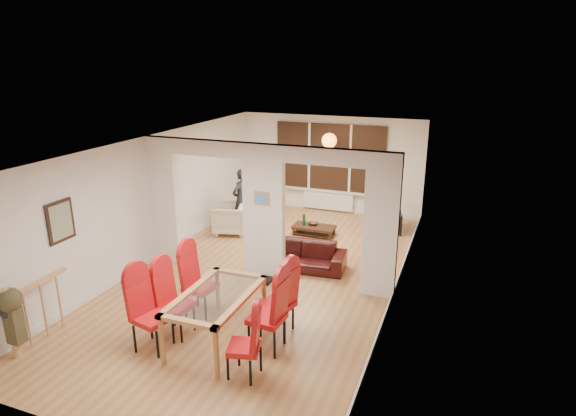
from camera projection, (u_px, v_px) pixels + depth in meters
The scene contains 24 objects.
floor at pixel (265, 275), 9.41m from camera, with size 5.00×9.00×0.01m, color #AF7B46.
room_walls at pixel (264, 212), 9.02m from camera, with size 5.00×9.00×2.60m, color silver, non-canonical shape.
divider_wall at pixel (264, 212), 9.02m from camera, with size 5.00×0.18×2.60m, color white.
bay_window_blinds at pixel (330, 157), 12.91m from camera, with size 3.00×0.08×1.80m, color black.
radiator at pixel (328, 200), 13.24m from camera, with size 1.40×0.08×0.50m, color white.
pendant_light at pixel (329, 141), 11.60m from camera, with size 0.36×0.36×0.36m, color orange.
stair_newel at pixel (40, 306), 7.15m from camera, with size 0.40×1.20×1.10m, color tan, non-canonical shape.
wall_poster at pixel (60, 221), 7.62m from camera, with size 0.04×0.52×0.67m, color gray.
pillar_photo at pixel (262, 198), 8.84m from camera, with size 0.30×0.03×0.25m, color #4C8CD8.
dining_table at pixel (217, 317), 7.14m from camera, with size 0.94×1.67×0.78m, color #AA743E, non-canonical shape.
dining_chair_la at pixel (152, 312), 6.90m from camera, with size 0.47×0.47×1.17m, color #B31215, non-canonical shape.
dining_chair_lb at pixel (176, 301), 7.26m from camera, with size 0.45×0.45×1.12m, color #B31215, non-canonical shape.
dining_chair_lc at pixel (200, 283), 7.84m from camera, with size 0.46×0.46×1.14m, color #B31215, non-canonical shape.
dining_chair_ra at pixel (244, 342), 6.32m from camera, with size 0.41×0.41×1.02m, color #B31215, non-canonical shape.
dining_chair_rb at pixel (267, 312), 6.89m from camera, with size 0.47×0.47×1.18m, color #B31215, non-canonical shape.
dining_chair_rc at pixel (277, 299), 7.29m from camera, with size 0.46×0.46×1.16m, color #B31215, non-canonical shape.
sofa at pixel (300, 255), 9.68m from camera, with size 1.83×0.72×0.53m, color black.
armchair at pixel (230, 218), 11.59m from camera, with size 0.79×0.77×0.72m, color beige.
person at pixel (242, 200), 11.66m from camera, with size 0.37×0.56×1.54m, color black.
television at pixel (396, 221), 11.78m from camera, with size 0.11×0.87×0.50m, color black.
coffee_table at pixel (314, 230), 11.51m from camera, with size 0.99×0.50×0.23m, color #311C11, non-canonical shape.
bottle at pixel (304, 219), 11.48m from camera, with size 0.07×0.07×0.29m, color #143F19.
bowl at pixel (313, 224), 11.54m from camera, with size 0.23×0.23×0.06m, color #311C11.
shoes at pixel (265, 280), 9.09m from camera, with size 0.23×0.25×0.09m, color black, non-canonical shape.
Camera 1 is at (3.46, -7.86, 4.10)m, focal length 30.00 mm.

